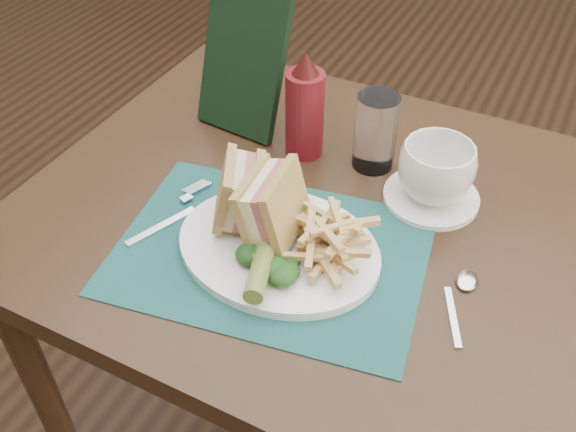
% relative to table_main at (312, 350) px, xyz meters
% --- Properties ---
extents(floor, '(7.00, 7.00, 0.00)m').
position_rel_table_main_xyz_m(floor, '(0.00, 0.50, -0.38)').
color(floor, black).
rests_on(floor, ground).
extents(table_main, '(0.90, 0.75, 0.75)m').
position_rel_table_main_xyz_m(table_main, '(0.00, 0.00, 0.00)').
color(table_main, black).
rests_on(table_main, ground).
extents(placemat, '(0.48, 0.38, 0.00)m').
position_rel_table_main_xyz_m(placemat, '(-0.02, -0.13, 0.38)').
color(placemat, '#174A49').
rests_on(placemat, table_main).
extents(plate, '(0.31, 0.25, 0.01)m').
position_rel_table_main_xyz_m(plate, '(-0.01, -0.12, 0.38)').
color(plate, white).
rests_on(plate, placemat).
extents(sandwich_half_a, '(0.11, 0.12, 0.10)m').
position_rel_table_main_xyz_m(sandwich_half_a, '(-0.10, -0.10, 0.44)').
color(sandwich_half_a, tan).
rests_on(sandwich_half_a, plate).
extents(sandwich_half_b, '(0.09, 0.12, 0.11)m').
position_rel_table_main_xyz_m(sandwich_half_b, '(-0.04, -0.11, 0.45)').
color(sandwich_half_b, tan).
rests_on(sandwich_half_b, plate).
extents(kale_garnish, '(0.11, 0.08, 0.03)m').
position_rel_table_main_xyz_m(kale_garnish, '(0.00, -0.17, 0.41)').
color(kale_garnish, '#153714').
rests_on(kale_garnish, plate).
extents(pickle_spear, '(0.06, 0.12, 0.03)m').
position_rel_table_main_xyz_m(pickle_spear, '(0.00, -0.18, 0.41)').
color(pickle_spear, '#5A732C').
rests_on(pickle_spear, plate).
extents(fries_pile, '(0.18, 0.20, 0.06)m').
position_rel_table_main_xyz_m(fries_pile, '(0.06, -0.10, 0.42)').
color(fries_pile, tan).
rests_on(fries_pile, plate).
extents(fork, '(0.09, 0.17, 0.01)m').
position_rel_table_main_xyz_m(fork, '(-0.19, -0.12, 0.38)').
color(fork, silver).
rests_on(fork, placemat).
extents(spoon, '(0.09, 0.15, 0.01)m').
position_rel_table_main_xyz_m(spoon, '(0.25, -0.10, 0.38)').
color(spoon, silver).
rests_on(spoon, table_main).
extents(saucer, '(0.18, 0.18, 0.01)m').
position_rel_table_main_xyz_m(saucer, '(0.15, 0.09, 0.38)').
color(saucer, white).
rests_on(saucer, table_main).
extents(coffee_cup, '(0.16, 0.16, 0.09)m').
position_rel_table_main_xyz_m(coffee_cup, '(0.15, 0.09, 0.43)').
color(coffee_cup, white).
rests_on(coffee_cup, saucer).
extents(drinking_glass, '(0.07, 0.07, 0.13)m').
position_rel_table_main_xyz_m(drinking_glass, '(0.04, 0.14, 0.44)').
color(drinking_glass, white).
rests_on(drinking_glass, table_main).
extents(ketchup_bottle, '(0.08, 0.08, 0.19)m').
position_rel_table_main_xyz_m(ketchup_bottle, '(-0.08, 0.12, 0.47)').
color(ketchup_bottle, '#5B0F15').
rests_on(ketchup_bottle, table_main).
extents(check_presenter, '(0.16, 0.11, 0.25)m').
position_rel_table_main_xyz_m(check_presenter, '(-0.22, 0.15, 0.50)').
color(check_presenter, black).
rests_on(check_presenter, table_main).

